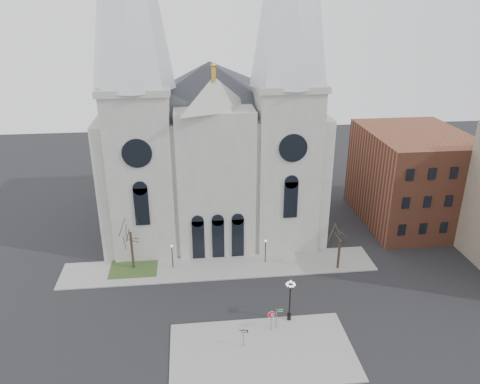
{
  "coord_description": "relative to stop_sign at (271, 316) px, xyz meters",
  "views": [
    {
      "loc": [
        -3.25,
        -40.81,
        32.28
      ],
      "look_at": [
        2.28,
        8.0,
        11.7
      ],
      "focal_mm": 35.0,
      "sensor_mm": 36.0,
      "label": 1
    }
  ],
  "objects": [
    {
      "name": "sidewalk_far",
      "position": [
        -4.4,
        12.95,
        -1.76
      ],
      "size": [
        40.0,
        6.0,
        0.14
      ],
      "primitive_type": "cube",
      "color": "gray",
      "rests_on": "ground"
    },
    {
      "name": "ped_lamp_left",
      "position": [
        -10.4,
        13.45,
        0.5
      ],
      "size": [
        0.32,
        0.32,
        3.26
      ],
      "color": "black",
      "rests_on": "sidewalk_far"
    },
    {
      "name": "stop_sign",
      "position": [
        0.0,
        0.0,
        0.0
      ],
      "size": [
        0.85,
        0.16,
        2.36
      ],
      "rotation": [
        0.0,
        0.0,
        -0.16
      ],
      "color": "slate",
      "rests_on": "sidewalk_near"
    },
    {
      "name": "tree_right",
      "position": [
        10.6,
        10.95,
        2.64
      ],
      "size": [
        3.2,
        3.2,
        6.0
      ],
      "color": "black",
      "rests_on": "ground"
    },
    {
      "name": "ped_lamp_right",
      "position": [
        1.6,
        13.45,
        0.5
      ],
      "size": [
        0.32,
        0.32,
        3.26
      ],
      "color": "black",
      "rests_on": "sidewalk_far"
    },
    {
      "name": "bg_building_brick",
      "position": [
        25.6,
        23.95,
        5.17
      ],
      "size": [
        14.0,
        18.0,
        14.0
      ],
      "primitive_type": "cube",
      "color": "brown",
      "rests_on": "ground"
    },
    {
      "name": "sidewalk_near",
      "position": [
        -1.4,
        -3.05,
        -1.76
      ],
      "size": [
        18.0,
        10.0,
        0.14
      ],
      "primitive_type": "cube",
      "color": "gray",
      "rests_on": "ground"
    },
    {
      "name": "cathedral",
      "position": [
        -4.4,
        24.81,
        16.65
      ],
      "size": [
        33.0,
        26.66,
        54.0
      ],
      "color": "#9F9B94",
      "rests_on": "ground"
    },
    {
      "name": "ground",
      "position": [
        -4.4,
        1.95,
        -1.83
      ],
      "size": [
        160.0,
        160.0,
        0.0
      ],
      "primitive_type": "plane",
      "color": "black",
      "rests_on": "ground"
    },
    {
      "name": "one_way_sign",
      "position": [
        -3.15,
        -2.14,
        -0.26
      ],
      "size": [
        0.92,
        0.18,
        2.11
      ],
      "rotation": [
        0.0,
        0.0,
        -0.16
      ],
      "color": "slate",
      "rests_on": "sidewalk_near"
    },
    {
      "name": "globe_lamp",
      "position": [
        2.24,
        1.45,
        1.41
      ],
      "size": [
        1.32,
        1.32,
        4.93
      ],
      "rotation": [
        0.0,
        0.0,
        -0.3
      ],
      "color": "black",
      "rests_on": "sidewalk_near"
    },
    {
      "name": "street_name_sign",
      "position": [
        0.68,
        0.27,
        -0.26
      ],
      "size": [
        0.79,
        0.1,
        2.45
      ],
      "rotation": [
        0.0,
        0.0,
        0.01
      ],
      "color": "slate",
      "rests_on": "sidewalk_near"
    },
    {
      "name": "tree_left",
      "position": [
        -15.4,
        13.95,
        3.75
      ],
      "size": [
        3.2,
        3.2,
        7.5
      ],
      "color": "black",
      "rests_on": "ground"
    },
    {
      "name": "grass_patch",
      "position": [
        -15.4,
        13.95,
        -1.74
      ],
      "size": [
        6.0,
        5.0,
        0.18
      ],
      "primitive_type": "cube",
      "color": "#32481F",
      "rests_on": "ground"
    }
  ]
}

